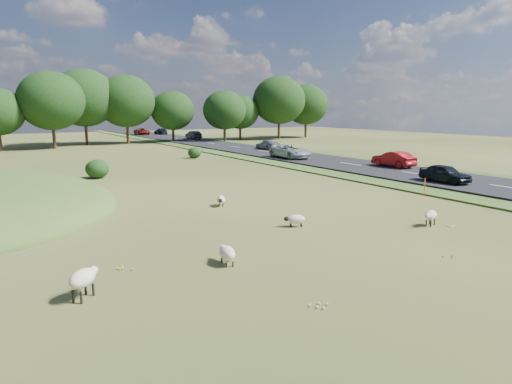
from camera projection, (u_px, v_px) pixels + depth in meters
ground at (137, 177)px, 38.08m from camera, size 160.00×160.00×0.00m
road at (273, 153)px, 56.60m from camera, size 8.00×150.00×0.25m
treeline at (57, 102)px, 66.28m from camera, size 96.28×14.66×11.70m
shrubs at (101, 162)px, 42.23m from camera, size 23.28×12.21×1.53m
marker_post at (424, 187)px, 29.30m from camera, size 0.06×0.06×1.20m
sheep_0 at (221, 200)px, 26.42m from camera, size 0.82×1.08×0.61m
sheep_1 at (83, 278)px, 13.45m from camera, size 1.17×1.18×0.92m
sheep_2 at (227, 253)px, 16.48m from camera, size 0.69×1.23×0.69m
sheep_3 at (431, 215)px, 21.90m from camera, size 1.10×0.72×0.76m
sheep_4 at (296, 219)px, 21.74m from camera, size 1.07×0.77×0.60m
car_0 at (268, 145)px, 60.96m from camera, size 1.74×4.27×1.24m
car_1 at (161, 131)px, 96.86m from camera, size 1.78×4.38×1.27m
car_2 at (193, 135)px, 82.10m from camera, size 1.49×4.28×1.41m
car_3 at (445, 173)px, 33.44m from camera, size 1.55×3.84×1.31m
car_4 at (394, 159)px, 42.44m from camera, size 1.51×4.34×1.43m
car_5 at (290, 151)px, 50.03m from camera, size 2.49×5.41×1.50m
car_6 at (142, 131)px, 95.63m from camera, size 2.25×4.88×1.36m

